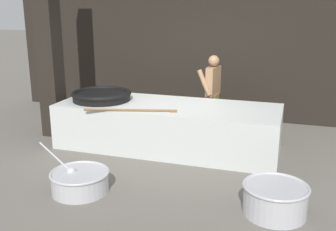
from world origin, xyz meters
name	(u,v)px	position (x,y,z in m)	size (l,w,h in m)	color
ground_plane	(168,147)	(0.00, 0.00, 0.00)	(60.00, 60.00, 0.00)	#666059
back_wall	(201,25)	(0.00, 2.39, 2.11)	(9.27, 0.24, 4.22)	black
support_pillar	(47,28)	(-2.41, 0.02, 2.11)	(0.37, 0.37, 4.22)	black
hearth_platform	(168,126)	(0.00, 0.00, 0.40)	(3.97, 1.47, 0.81)	silver
giant_wok_near	(102,95)	(-1.29, -0.05, 0.90)	(1.11, 1.11, 0.17)	black
stirring_paddle	(134,110)	(-0.40, -0.62, 0.83)	(1.54, 0.48, 0.04)	brown
cook	(212,91)	(0.57, 1.17, 0.85)	(0.41, 0.61, 1.58)	#9E7551
prep_bowl_vegetables	(80,180)	(-0.61, -2.10, 0.17)	(1.07, 0.83, 0.65)	#B7B7BC
prep_bowl_meat	(275,198)	(2.01, -1.89, 0.21)	(0.82, 0.82, 0.39)	#B7B7BC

